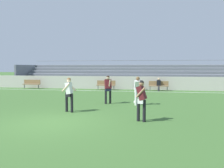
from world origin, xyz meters
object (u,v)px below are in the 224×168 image
player_white_on_ball (138,88)px  player_dark_overlapping (141,97)px  trash_bin (140,86)px  spectator_seated (159,83)px  bench_near_wall_gap (159,85)px  bleacher_stand (132,75)px  bench_far_right (106,84)px  bench_far_left (32,83)px  soccer_ball (135,102)px  player_dark_challenging (108,87)px  player_white_wide_right (69,92)px

player_white_on_ball → player_dark_overlapping: size_ratio=0.99×
trash_bin → spectator_seated: size_ratio=0.68×
bench_near_wall_gap → player_white_on_ball: bearing=-100.0°
bleacher_stand → bench_far_right: size_ratio=14.27×
bench_far_left → player_white_on_ball: (11.31, -8.27, 0.44)m
soccer_ball → bleacher_stand: bearing=95.8°
bench_far_right → player_dark_challenging: bearing=-77.9°
soccer_ball → bench_near_wall_gap: bearing=78.4°
player_white_wide_right → player_dark_overlapping: bearing=-20.7°
trash_bin → player_white_wide_right: player_white_wide_right is taller
bleacher_stand → player_dark_overlapping: (1.72, -16.13, -0.31)m
bench_far_right → spectator_seated: size_ratio=1.49×
player_dark_overlapping → player_white_wide_right: player_white_wide_right is taller
bleacher_stand → player_dark_overlapping: bearing=-83.9°
player_white_wide_right → trash_bin: bearing=74.9°
trash_bin → spectator_seated: bearing=-5.3°
trash_bin → soccer_ball: bearing=-89.3°
trash_bin → bench_far_left: bearing=-179.8°
spectator_seated → player_dark_challenging: player_dark_challenging is taller
bleacher_stand → player_dark_challenging: 11.99m
player_dark_challenging → player_dark_overlapping: (2.17, -4.16, -0.01)m
bench_far_right → soccer_ball: size_ratio=8.18×
player_dark_overlapping → soccer_ball: 4.45m
spectator_seated → bench_near_wall_gap: bearing=90.0°
spectator_seated → player_white_wide_right: size_ratio=0.72×
bleacher_stand → soccer_ball: bleacher_stand is taller
bleacher_stand → bench_near_wall_gap: (2.82, -3.90, -0.77)m
bench_far_left → bench_far_right: size_ratio=1.00×
player_white_on_ball → player_white_wide_right: (-3.20, -2.61, 0.03)m
bench_near_wall_gap → bench_far_right: same height
bench_far_left → player_dark_overlapping: (11.68, -12.23, 0.45)m
bench_far_right → player_dark_challenging: player_dark_challenging is taller
bench_far_left → soccer_ball: 13.68m
spectator_seated → soccer_ball: bearing=-101.8°
bench_far_right → player_white_wide_right: player_white_wide_right is taller
player_white_wide_right → soccer_ball: size_ratio=7.68×
spectator_seated → trash_bin: bearing=174.7°
bench_far_right → spectator_seated: (4.99, -0.12, 0.16)m
player_dark_challenging → soccer_ball: size_ratio=7.69×
bench_far_right → bench_far_left: bearing=180.0°
bleacher_stand → player_white_wide_right: (-1.85, -14.78, -0.31)m
trash_bin → player_white_wide_right: (-2.95, -10.92, 0.60)m
bleacher_stand → soccer_ball: bearing=-84.2°
player_white_on_ball → soccer_ball: 0.96m
spectator_seated → soccer_ball: 7.98m
bleacher_stand → bench_far_right: bleacher_stand is taller
bench_near_wall_gap → player_white_wide_right: (-4.67, -10.88, 0.46)m
player_white_on_ball → player_white_wide_right: 4.13m
bleacher_stand → trash_bin: (1.09, -3.86, -0.91)m
bleacher_stand → bench_near_wall_gap: bleacher_stand is taller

